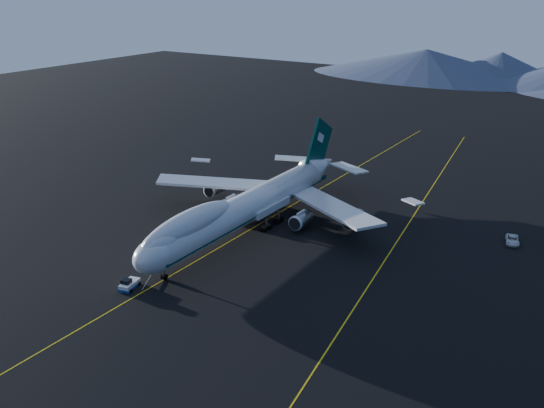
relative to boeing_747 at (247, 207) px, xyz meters
The scene contains 6 objects.
ground 5.81m from the boeing_747, 90.00° to the right, with size 500.00×500.00×0.00m, color black.
taxiway_line_main 5.80m from the boeing_747, 90.00° to the right, with size 0.25×220.00×0.01m, color yellow.
taxiway_line_side 32.14m from the boeing_747, 18.38° to the left, with size 0.25×200.00×0.01m, color yellow.
boeing_747 is the anchor object (origin of this frame).
pushback_tug 32.89m from the boeing_747, 95.30° to the right, with size 3.23×4.70×1.88m.
service_van 56.13m from the boeing_747, 26.17° to the left, with size 2.55×5.52×1.53m, color silver.
Camera 1 is at (70.04, -99.40, 52.04)m, focal length 40.00 mm.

